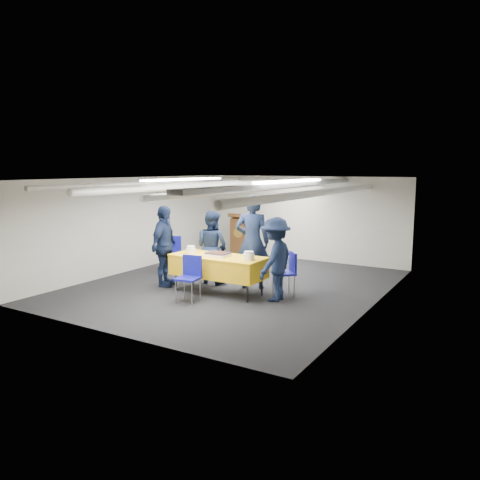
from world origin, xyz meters
name	(u,v)px	position (x,y,z in m)	size (l,w,h in m)	color
ground	(234,286)	(0.00, 0.00, 0.00)	(7.00, 7.00, 0.00)	black
room_shell	(247,201)	(0.09, 0.41, 1.81)	(6.00, 7.00, 2.30)	beige
serving_table	(218,266)	(0.04, -0.67, 0.56)	(1.96, 0.81, 0.77)	black
sheet_cake	(218,254)	(0.06, -0.70, 0.81)	(0.47, 0.36, 0.08)	white
plate_stack_left	(191,250)	(-0.60, -0.72, 0.84)	(0.20, 0.20, 0.16)	white
plate_stack_right	(249,256)	(0.78, -0.72, 0.85)	(0.23, 0.23, 0.17)	white
podium	(242,235)	(-1.60, 3.05, 0.61)	(0.62, 0.53, 1.25)	brown
chair_near	(190,273)	(-0.12, -1.40, 0.53)	(0.48, 0.48, 0.87)	gray
chair_right	(288,269)	(1.31, -0.08, 0.53)	(0.59, 0.59, 0.87)	gray
chair_left	(172,250)	(-2.02, 0.41, 0.53)	(0.56, 0.56, 0.87)	gray
sailor_a	(252,242)	(0.43, 0.05, 0.99)	(0.72, 0.47, 1.98)	black
sailor_b	(212,247)	(-0.55, -0.02, 0.80)	(0.78, 0.61, 1.61)	black
sailor_c	(164,246)	(-1.28, -0.77, 0.87)	(1.02, 0.42, 1.74)	black
sailor_d	(275,259)	(1.27, -0.54, 0.80)	(1.04, 0.60, 1.61)	black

